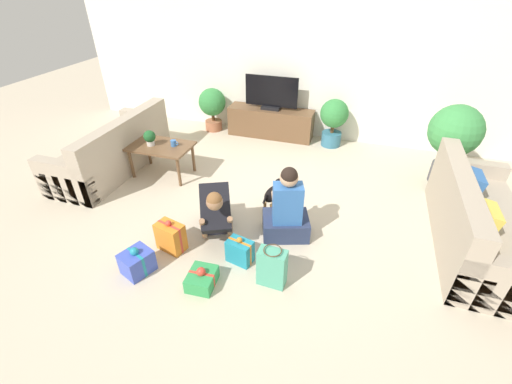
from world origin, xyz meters
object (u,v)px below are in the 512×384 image
object	(u,v)px
potted_plant_back_left	(212,105)
person_kneeling	(216,211)
tv_console	(271,123)
dog	(274,192)
coffee_table	(161,149)
gift_box_a	(202,279)
gift_bag_a	(272,267)
tabletop_plant	(150,137)
tv	(271,95)
potted_plant_back_right	(334,119)
gift_box_d	(240,251)
sofa_left	(114,151)
gift_box_c	(171,237)
person_sitting	(287,212)
gift_box_b	(137,262)
potted_plant_corner_right	(454,134)
mug	(174,143)
sofa_right	(475,223)

from	to	relation	value
potted_plant_back_left	person_kneeling	bearing A→B (deg)	-65.59
tv_console	person_kneeling	world-z (taller)	person_kneeling
dog	coffee_table	bearing A→B (deg)	3.27
tv_console	person_kneeling	bearing A→B (deg)	-86.71
gift_box_a	gift_bag_a	bearing A→B (deg)	19.87
gift_bag_a	tabletop_plant	world-z (taller)	tabletop_plant
tv	gift_bag_a	size ratio (longest dim) A/B	2.13
potted_plant_back_right	gift_box_d	distance (m)	3.22
sofa_left	tv_console	size ratio (longest dim) A/B	1.33
potted_plant_back_left	gift_box_a	xyz separation A→B (m)	(1.44, -3.57, -0.40)
potted_plant_back_left	tv	bearing A→B (deg)	2.57
tv_console	coffee_table	bearing A→B (deg)	-121.96
person_kneeling	gift_box_c	size ratio (longest dim) A/B	2.15
person_sitting	tv_console	bearing A→B (deg)	-89.55
gift_box_a	dog	bearing A→B (deg)	77.39
potted_plant_back_right	gift_box_a	xyz separation A→B (m)	(-0.79, -3.57, -0.41)
gift_box_d	gift_box_b	bearing A→B (deg)	-153.97
tv	potted_plant_corner_right	xyz separation A→B (m)	(2.79, -0.78, -0.03)
mug	tabletop_plant	xyz separation A→B (m)	(-0.33, -0.08, 0.08)
sofa_right	potted_plant_back_right	size ratio (longest dim) A/B	2.49
potted_plant_back_left	tabletop_plant	size ratio (longest dim) A/B	3.54
dog	person_kneeling	bearing A→B (deg)	68.77
tv_console	gift_box_c	xyz separation A→B (m)	(-0.22, -3.25, -0.09)
potted_plant_corner_right	mug	xyz separation A→B (m)	(-3.73, -1.01, -0.22)
sofa_left	gift_box_b	distance (m)	2.36
gift_box_a	gift_box_b	distance (m)	0.70
tv	gift_bag_a	bearing A→B (deg)	-74.00
coffee_table	gift_bag_a	size ratio (longest dim) A/B	2.04
person_kneeling	gift_box_b	world-z (taller)	person_kneeling
person_kneeling	dog	xyz separation A→B (m)	(0.49, 0.72, -0.09)
coffee_table	gift_box_b	size ratio (longest dim) A/B	2.46
sofa_left	potted_plant_back_right	xyz separation A→B (m)	(3.05, 1.84, 0.19)
potted_plant_back_left	gift_box_d	distance (m)	3.59
potted_plant_back_right	tabletop_plant	world-z (taller)	potted_plant_back_right
sofa_right	mug	bearing A→B (deg)	84.79
gift_box_c	potted_plant_back_left	bearing A→B (deg)	105.68
tabletop_plant	mug	bearing A→B (deg)	12.80
potted_plant_back_right	gift_box_d	world-z (taller)	potted_plant_back_right
potted_plant_back_left	dog	bearing A→B (deg)	-49.85
potted_plant_back_left	gift_box_a	bearing A→B (deg)	-68.05
sofa_left	person_sitting	bearing A→B (deg)	75.33
coffee_table	potted_plant_back_right	bearing A→B (deg)	38.30
sofa_left	sofa_right	xyz separation A→B (m)	(4.87, -0.25, 0.00)
potted_plant_corner_right	gift_box_b	bearing A→B (deg)	-137.67
tv	person_kneeling	xyz separation A→B (m)	(0.16, -2.87, -0.44)
sofa_left	tabletop_plant	distance (m)	0.74
potted_plant_corner_right	gift_bag_a	world-z (taller)	potted_plant_corner_right
sofa_left	coffee_table	distance (m)	0.81
gift_box_b	dog	bearing A→B (deg)	55.73
sofa_right	tv	distance (m)	3.66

